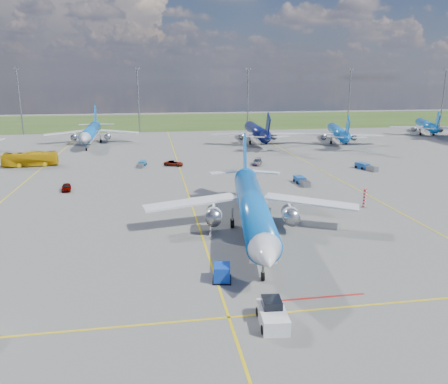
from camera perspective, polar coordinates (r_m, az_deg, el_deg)
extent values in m
plane|color=#555552|center=(55.57, -2.96, -5.57)|extent=(400.00, 400.00, 0.00)
cube|color=#2D4719|center=(202.82, -7.81, 9.13)|extent=(400.00, 80.00, 0.01)
cube|color=gold|center=(84.25, -5.26, 1.45)|extent=(0.25, 160.00, 0.02)
cube|color=gold|center=(37.62, 0.63, -16.05)|extent=(60.00, 0.25, 0.02)
cube|color=gold|center=(96.93, -23.71, 2.01)|extent=(0.25, 120.00, 0.02)
cube|color=gold|center=(100.36, 11.66, 3.35)|extent=(0.25, 120.00, 0.02)
cube|color=#A5140F|center=(41.24, 11.45, -13.42)|extent=(10.00, 0.25, 0.02)
cylinder|color=slate|center=(168.00, -25.10, 10.54)|extent=(0.50, 0.50, 22.00)
cube|color=slate|center=(167.83, -25.53, 14.38)|extent=(2.20, 0.50, 0.80)
cylinder|color=slate|center=(162.10, -11.11, 11.53)|extent=(0.50, 0.50, 22.00)
cube|color=slate|center=(161.92, -11.31, 15.52)|extent=(2.20, 0.50, 0.80)
cylinder|color=slate|center=(165.91, 3.13, 11.84)|extent=(0.50, 0.50, 22.00)
cube|color=slate|center=(165.74, 3.19, 15.74)|extent=(2.20, 0.50, 0.80)
cylinder|color=slate|center=(178.83, 16.02, 11.51)|extent=(0.50, 0.50, 22.00)
cube|color=slate|center=(178.66, 16.28, 15.13)|extent=(2.20, 0.50, 0.80)
cylinder|color=slate|center=(199.07, 26.69, 10.81)|extent=(0.50, 0.50, 22.00)
cube|color=slate|center=(198.92, 27.07, 14.04)|extent=(2.20, 0.50, 0.80)
cylinder|color=red|center=(69.97, 17.90, -0.71)|extent=(0.50, 0.50, 3.00)
cube|color=silver|center=(36.68, 6.37, -15.90)|extent=(2.45, 4.19, 1.25)
cube|color=black|center=(36.74, 6.24, -14.29)|extent=(1.68, 1.85, 0.86)
cube|color=slate|center=(38.85, 5.68, -14.17)|extent=(0.44, 2.31, 0.19)
cube|color=#0D3ABB|center=(43.30, -0.27, -10.50)|extent=(1.93, 2.26, 1.61)
imported|color=gold|center=(106.86, -23.99, 3.95)|extent=(12.01, 3.99, 3.28)
imported|color=#999999|center=(81.34, -19.91, 0.59)|extent=(1.99, 3.92, 1.28)
imported|color=#999999|center=(98.82, -6.58, 3.74)|extent=(4.75, 3.49, 1.20)
imported|color=#999999|center=(99.87, 4.37, 3.96)|extent=(3.44, 5.08, 1.37)
cube|color=#17478E|center=(83.59, 9.85, 1.60)|extent=(1.62, 2.90, 1.21)
cube|color=slate|center=(81.02, 10.55, 1.08)|extent=(1.38, 2.23, 0.99)
cube|color=#185E95|center=(100.46, -10.62, 3.72)|extent=(1.76, 2.70, 1.06)
cube|color=slate|center=(98.07, -10.89, 3.38)|extent=(1.47, 2.10, 0.87)
cube|color=#194A97|center=(99.88, 17.59, 3.28)|extent=(2.43, 3.33, 1.26)
cube|color=slate|center=(97.84, 18.79, 2.88)|extent=(2.00, 2.60, 1.03)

